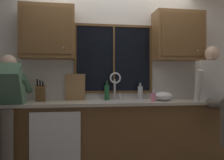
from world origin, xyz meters
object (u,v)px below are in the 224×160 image
at_px(soap_dispenser, 153,97).
at_px(cutting_board, 75,87).
at_px(mixing_bowl, 163,96).
at_px(person_standing, 3,102).
at_px(knife_block, 41,94).
at_px(bottle_tall_clear, 107,92).
at_px(person_sitting_on_counter, 216,88).
at_px(bottle_green_glass, 140,92).

bearing_deg(soap_dispenser, cutting_board, 161.32).
height_order(mixing_bowl, soap_dispenser, soap_dispenser).
relative_size(person_standing, mixing_bowl, 5.64).
bearing_deg(knife_block, mixing_bowl, -4.63).
bearing_deg(person_standing, bottle_tall_clear, 20.41).
xyz_separation_m(mixing_bowl, soap_dispenser, (-0.18, -0.10, 0.00)).
xyz_separation_m(knife_block, cutting_board, (0.46, 0.11, 0.08)).
bearing_deg(soap_dispenser, person_sitting_on_counter, -8.82).
distance_m(cutting_board, mixing_bowl, 1.25).
bearing_deg(cutting_board, soap_dispenser, -18.68).
distance_m(cutting_board, bottle_green_glass, 0.95).
height_order(person_sitting_on_counter, mixing_bowl, person_sitting_on_counter).
relative_size(cutting_board, soap_dispenser, 2.32).
relative_size(person_sitting_on_counter, knife_block, 3.92).
height_order(soap_dispenser, bottle_green_glass, bottle_green_glass).
bearing_deg(mixing_bowl, person_standing, -172.72).
relative_size(mixing_bowl, bottle_tall_clear, 0.96).
relative_size(bottle_green_glass, bottle_tall_clear, 0.91).
height_order(bottle_green_glass, bottle_tall_clear, bottle_tall_clear).
bearing_deg(bottle_tall_clear, mixing_bowl, -15.77).
bearing_deg(person_standing, knife_block, 46.59).
relative_size(person_standing, person_sitting_on_counter, 1.21).
distance_m(person_standing, person_sitting_on_counter, 2.72).
bearing_deg(cutting_board, person_standing, -148.69).
bearing_deg(bottle_tall_clear, person_sitting_on_counter, -17.48).
bearing_deg(person_sitting_on_counter, knife_block, 171.03).
distance_m(person_sitting_on_counter, soap_dispenser, 0.86).
bearing_deg(bottle_green_glass, person_standing, -164.49).
height_order(person_sitting_on_counter, soap_dispenser, person_sitting_on_counter).
height_order(mixing_bowl, bottle_green_glass, bottle_green_glass).
xyz_separation_m(cutting_board, soap_dispenser, (1.04, -0.35, -0.12)).
bearing_deg(mixing_bowl, cutting_board, 168.49).
relative_size(soap_dispenser, bottle_tall_clear, 0.58).
bearing_deg(person_standing, person_sitting_on_counter, 0.60).
bearing_deg(person_sitting_on_counter, cutting_board, 165.63).
bearing_deg(cutting_board, mixing_bowl, -11.51).
bearing_deg(soap_dispenser, mixing_bowl, 30.19).
relative_size(mixing_bowl, soap_dispenser, 1.65).
bearing_deg(cutting_board, bottle_green_glass, -0.78).
height_order(person_sitting_on_counter, knife_block, person_sitting_on_counter).
distance_m(knife_block, mixing_bowl, 1.68).
height_order(person_standing, cutting_board, person_standing).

